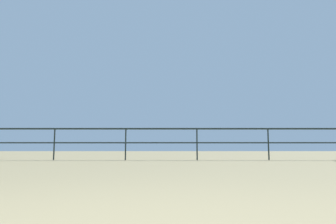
# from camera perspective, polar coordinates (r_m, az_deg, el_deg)

# --- Properties ---
(pier_railing) EXTENTS (24.82, 0.05, 1.01)m
(pier_railing) POSITION_cam_1_polar(r_m,az_deg,el_deg) (9.44, -1.07, -4.63)
(pier_railing) COLOR black
(pier_railing) RESTS_ON ground_plane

